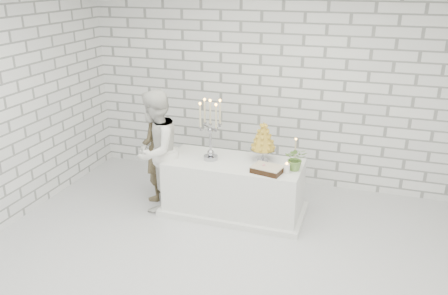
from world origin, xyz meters
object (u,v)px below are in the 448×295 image
bride (156,151)px  croquembouche (263,142)px  candelabra (210,130)px  groom (156,149)px  cake_table (234,187)px

bride → croquembouche: 1.45m
bride → candelabra: bearing=101.1°
croquembouche → groom: bearing=-178.0°
groom → candelabra: 0.97m
candelabra → croquembouche: (0.67, 0.17, -0.14)m
bride → croquembouche: bride is taller
cake_table → candelabra: candelabra is taller
cake_table → candelabra: 0.85m
cake_table → candelabra: size_ratio=2.17×
candelabra → bride: bearing=-168.6°
groom → candelabra: candelabra is taller
cake_table → bride: size_ratio=1.07×
groom → bride: (0.13, -0.27, 0.09)m
cake_table → groom: bearing=175.8°
groom → croquembouche: groom is taller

